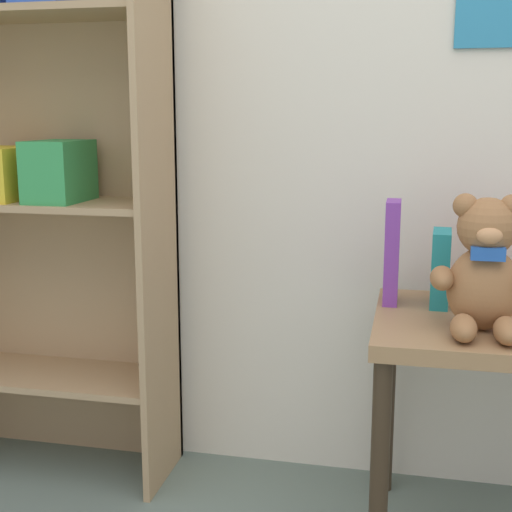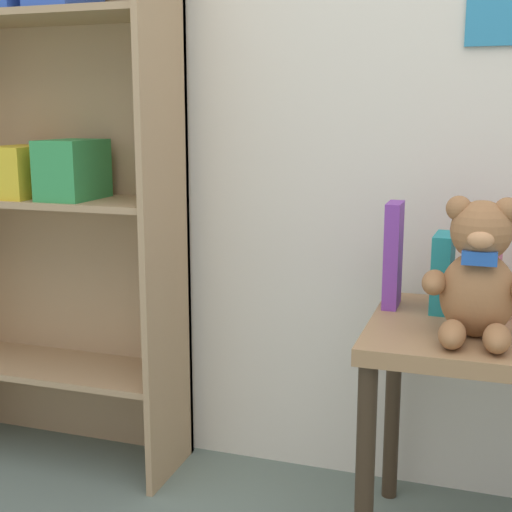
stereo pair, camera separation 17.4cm
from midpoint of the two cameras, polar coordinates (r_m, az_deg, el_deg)
wall_back at (r=1.94m, az=17.07°, el=17.85°), size 4.80×0.07×2.50m
bookshelf_side at (r=2.09m, az=-13.37°, el=7.21°), size 0.72×0.28×1.55m
display_table at (r=1.69m, az=21.04°, el=-8.38°), size 0.52×0.49×0.56m
teddy_bear at (r=1.54m, az=20.52°, el=-1.48°), size 0.22×0.20×0.29m
book_standing_purple at (r=1.74m, az=13.76°, el=0.07°), size 0.04×0.10×0.25m
book_standing_teal at (r=1.74m, az=17.51°, el=-1.29°), size 0.05×0.12×0.18m
book_standing_pink at (r=1.74m, az=21.39°, el=-0.58°), size 0.03×0.12×0.24m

